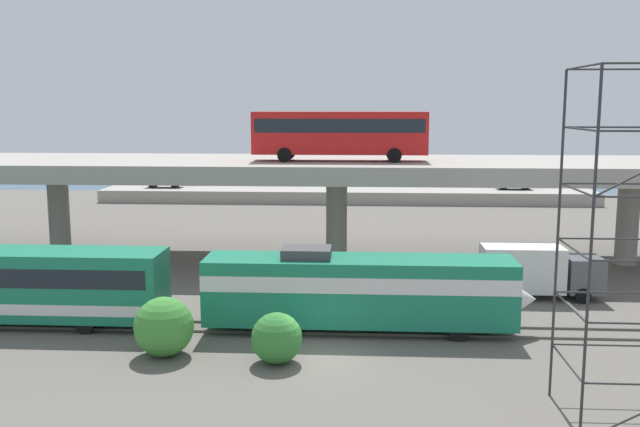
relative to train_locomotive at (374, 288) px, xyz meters
The scene contains 20 objects.
ground_plane 5.18m from the train_locomotive, 121.50° to the right, with size 260.00×260.00×0.00m, color #605B54.
rail_strip_near 3.34m from the train_locomotive, 162.74° to the right, with size 110.00×0.12×0.12m, color #59544C.
rail_strip_far 3.34m from the train_locomotive, 162.74° to the left, with size 110.00×0.12×0.12m, color #59544C.
train_locomotive is the anchor object (origin of this frame).
highway_overpass 16.74m from the train_locomotive, 98.71° to the left, with size 96.00×11.89×7.24m.
transit_bus_on_overpass 16.83m from the train_locomotive, 98.28° to the left, with size 12.00×2.68×3.40m.
service_truck_west 11.65m from the train_locomotive, 35.03° to the left, with size 6.80×2.46×3.04m.
scaffolding_tower 13.49m from the train_locomotive, 47.87° to the right, with size 3.90×3.90×12.43m.
pier_parking_lot 51.08m from the train_locomotive, 92.75° to the left, with size 56.79×13.49×1.41m, color #9E998E.
parked_car_0 53.44m from the train_locomotive, 116.63° to the left, with size 4.31×1.88×1.50m.
parked_car_1 53.83m from the train_locomotive, 73.14° to the left, with size 4.44×1.92×1.50m.
parked_car_2 52.59m from the train_locomotive, 102.71° to the left, with size 4.41×1.94×1.50m.
parked_car_3 55.58m from the train_locomotive, 112.97° to the left, with size 4.55×1.83×1.50m.
parked_car_4 58.11m from the train_locomotive, 113.15° to the left, with size 4.31×1.83×1.50m.
parked_car_5 54.30m from the train_locomotive, 99.29° to the left, with size 4.40×1.83×1.50m.
parked_car_6 51.37m from the train_locomotive, 70.69° to the left, with size 4.01×1.86×1.50m.
parked_car_7 57.47m from the train_locomotive, 69.14° to the left, with size 4.58×1.87×1.50m.
harbor_water 74.07m from the train_locomotive, 91.90° to the left, with size 140.00×36.00×0.01m, color #385B7A.
shrub_left 10.28m from the train_locomotive, 156.80° to the right, with size 2.67×2.67×2.67m, color #3D8B36.
shrub_right 6.42m from the train_locomotive, 132.64° to the right, with size 2.23×2.23×2.23m, color #327D33.
Camera 1 is at (1.79, -29.71, 11.11)m, focal length 39.47 mm.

